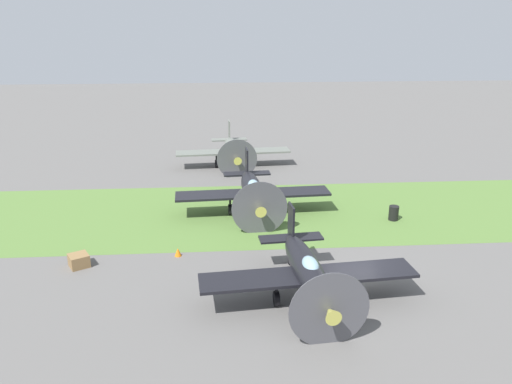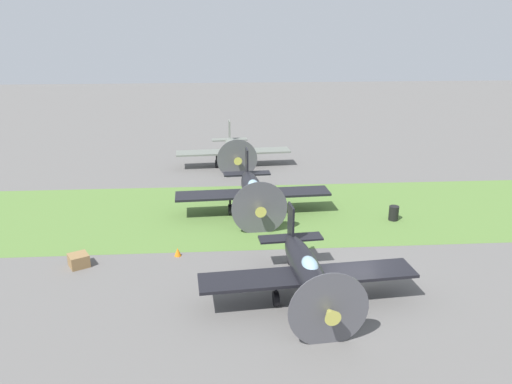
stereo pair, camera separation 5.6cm
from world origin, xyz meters
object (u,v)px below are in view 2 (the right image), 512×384
at_px(supply_crate, 79,260).
at_px(runway_marker_cone, 178,252).
at_px(airplane_wingman, 253,190).
at_px(airplane_lead, 307,270).
at_px(airplane_trail, 233,149).
at_px(fuel_drum, 394,213).

distance_m(supply_crate, runway_marker_cone, 4.91).
bearing_deg(supply_crate, airplane_wingman, -142.94).
height_order(airplane_lead, supply_crate, airplane_lead).
xyz_separation_m(supply_crate, runway_marker_cone, (-4.84, -0.82, -0.10)).
bearing_deg(supply_crate, airplane_lead, 160.43).
distance_m(airplane_wingman, airplane_trail, 10.87).
xyz_separation_m(airplane_lead, supply_crate, (10.83, -3.85, -1.10)).
relative_size(airplane_trail, fuel_drum, 10.63).
xyz_separation_m(airplane_trail, supply_crate, (8.19, 17.73, -1.10)).
xyz_separation_m(fuel_drum, runway_marker_cone, (12.87, 4.07, -0.23)).
bearing_deg(supply_crate, runway_marker_cone, -170.34).
bearing_deg(supply_crate, airplane_trail, -114.80).
height_order(airplane_wingman, runway_marker_cone, airplane_wingman).
distance_m(airplane_trail, runway_marker_cone, 17.28).
xyz_separation_m(airplane_wingman, airplane_trail, (0.95, -10.83, -0.04)).
bearing_deg(supply_crate, fuel_drum, -164.54).
distance_m(airplane_wingman, fuel_drum, 8.86).
bearing_deg(airplane_lead, airplane_trail, -88.10).
bearing_deg(airplane_trail, airplane_wingman, 90.83).
height_order(fuel_drum, runway_marker_cone, fuel_drum).
relative_size(airplane_lead, runway_marker_cone, 21.65).
relative_size(supply_crate, runway_marker_cone, 2.05).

